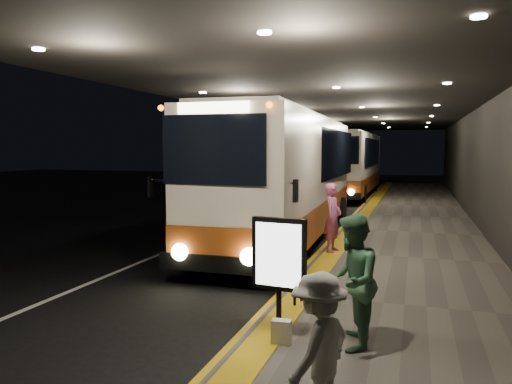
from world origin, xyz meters
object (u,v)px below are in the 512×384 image
Objects in this scene: bag_polka at (331,297)px; bag_plain at (282,332)px; coach_main at (287,182)px; passenger_boarding at (333,218)px; info_sign at (279,257)px; passenger_waiting_white at (319,349)px; stanchion_post at (295,273)px; coach_second at (351,166)px; passenger_waiting_green at (352,281)px.

bag_plain is (-0.39, -1.89, 0.01)m from bag_polka.
coach_main is at bearing 103.72° from bag_plain.
bag_polka is 1.93m from bag_plain.
coach_main is at bearing 49.36° from passenger_boarding.
coach_main reaches higher than bag_polka.
passenger_boarding is 1.05× the size of info_sign.
passenger_boarding is at bearing 98.77° from bag_polka.
passenger_waiting_white is at bearing -64.86° from bag_plain.
bag_plain is 1.79m from stanchion_post.
stanchion_post is at bearing -168.89° from passenger_boarding.
passenger_waiting_white reaches higher than bag_plain.
bag_plain is (2.03, -24.34, -1.49)m from coach_second.
bag_plain is at bearing -60.85° from info_sign.
bag_plain is 0.20× the size of info_sign.
bag_plain is (-0.95, -0.19, -0.76)m from passenger_waiting_green.
info_sign is (0.20, -6.24, 0.26)m from passenger_boarding.
coach_second is 22.71m from stanchion_post.
stanchion_post is (-1.17, 1.54, -0.35)m from passenger_waiting_green.
passenger_boarding reaches higher than bag_polka.
bag_plain is 0.30× the size of stanchion_post.
passenger_waiting_green is at bearing -71.95° from coach_main.
coach_second reaches higher than info_sign.
passenger_waiting_white is 2.43m from info_sign.
bag_polka is at bearing -165.74° from passenger_waiting_green.
info_sign is at bearing -78.40° from coach_main.
bag_plain is at bearing -78.07° from coach_main.
bag_polka is (2.42, -22.45, -1.51)m from coach_second.
stanchion_post is (-0.61, -0.17, 0.42)m from bag_polka.
passenger_boarding is 4.77m from bag_polka.
info_sign reaches higher than bag_plain.
info_sign is at bearing -107.96° from bag_polka.
info_sign is (-1.00, 2.18, 0.41)m from passenger_waiting_white.
passenger_waiting_white reaches higher than stanchion_post.
passenger_waiting_green is at bearing -158.79° from passenger_boarding.
passenger_waiting_white is 4.48× the size of bag_plain.
coach_second is at bearing -155.36° from passenger_waiting_white.
coach_main is 11.07m from passenger_waiting_white.
stanchion_post is (1.81, -22.62, -1.08)m from coach_second.
passenger_boarding is (1.81, -2.19, -0.77)m from coach_main.
coach_main is 6.65× the size of passenger_waiting_green.
passenger_boarding is 5.86× the size of bag_polka.
stanchion_post is (1.91, -7.01, -1.12)m from coach_main.
coach_main is at bearing 110.26° from bag_polka.
passenger_waiting_green is 1.97m from stanchion_post.
passenger_waiting_green is 1.61× the size of stanchion_post.
bag_polka is at bearing -161.38° from passenger_boarding.
coach_main reaches higher than coach_second.
bag_plain is at bearing -84.78° from coach_second.
info_sign is at bearing 112.50° from bag_plain.
passenger_boarding is 6.25m from info_sign.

